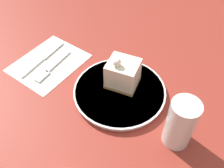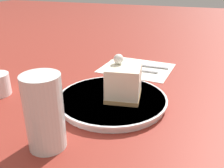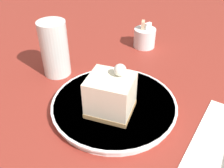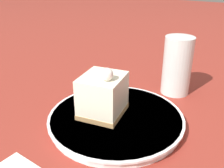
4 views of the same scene
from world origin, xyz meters
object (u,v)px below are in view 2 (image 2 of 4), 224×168
at_px(plate, 112,100).
at_px(drinking_glass, 44,112).
at_px(cake_slice, 123,82).
at_px(fork, 130,69).
at_px(knife, 145,65).

distance_m(plate, drinking_glass, 0.20).
xyz_separation_m(plate, cake_slice, (0.00, -0.02, 0.05)).
xyz_separation_m(plate, fork, (0.22, 0.03, -0.00)).
height_order(cake_slice, drinking_glass, drinking_glass).
bearing_deg(drinking_glass, plate, -15.27).
relative_size(plate, knife, 1.33).
bearing_deg(cake_slice, fork, 3.30).
distance_m(plate, knife, 0.27).
height_order(plate, fork, plate).
height_order(cake_slice, knife, cake_slice).
distance_m(cake_slice, fork, 0.23).
distance_m(fork, drinking_glass, 0.41).
bearing_deg(fork, knife, -36.69).
distance_m(plate, fork, 0.22).
bearing_deg(drinking_glass, knife, -7.55).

